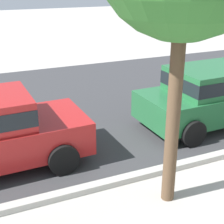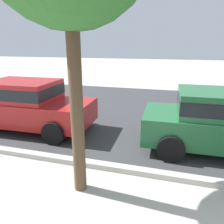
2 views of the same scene
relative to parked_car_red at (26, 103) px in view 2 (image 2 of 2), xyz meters
The scene contains 2 objects.
street_surface 6.57m from the parked_car_red, 27.39° to the left, with size 60.00×9.00×0.01m, color #38383A.
parked_car_red is the anchor object (origin of this frame).
Camera 2 is at (-1.38, -1.05, 2.63)m, focal length 34.30 mm.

